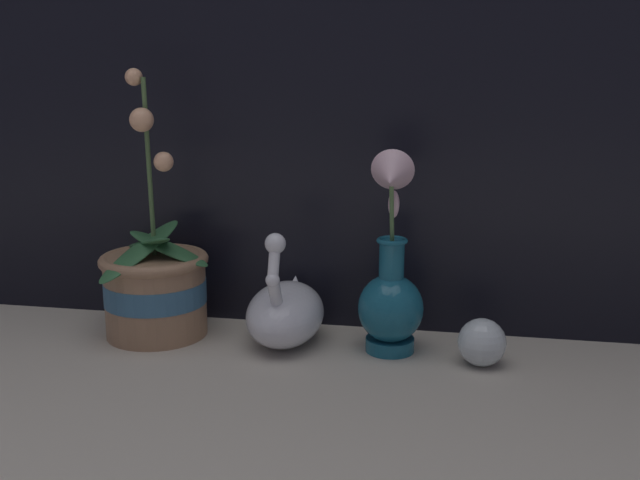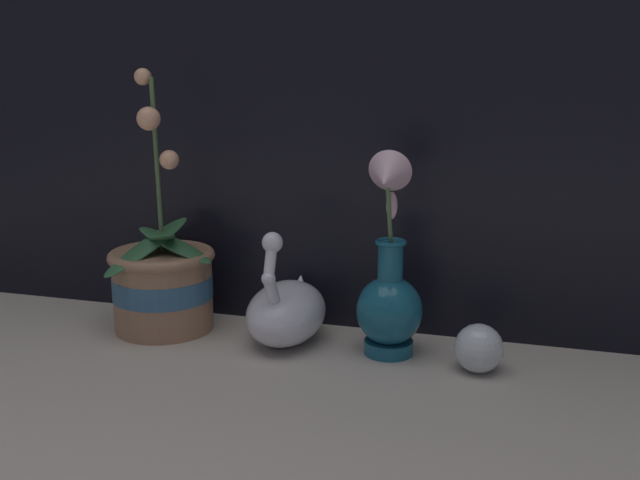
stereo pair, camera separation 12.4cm
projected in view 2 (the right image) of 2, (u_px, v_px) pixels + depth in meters
ground_plane at (280, 365)px, 1.19m from camera, size 2.80×2.80×0.00m
orchid_potted_plant at (163, 281)px, 1.34m from camera, size 0.22×0.24×0.46m
swan_figurine at (287, 310)px, 1.29m from camera, size 0.13×0.21×0.21m
blue_vase at (389, 293)px, 1.21m from camera, size 0.11×0.13×0.34m
glass_sphere at (479, 348)px, 1.16m from camera, size 0.08×0.08×0.08m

